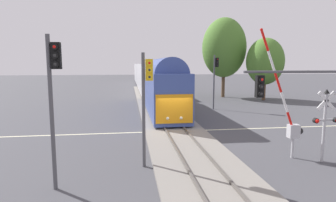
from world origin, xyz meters
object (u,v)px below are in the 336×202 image
object	(u,v)px
traffic_signal_near_right	(316,92)
crossing_signal_mast	(325,118)
commuter_train	(147,76)
traffic_signal_near_left	(54,88)
traffic_signal_far_side	(215,73)
traffic_signal_median	(146,91)
crossing_gate_near	(290,119)
oak_far_right	(224,48)
maple_right_background	(265,61)

from	to	relation	value
traffic_signal_near_right	crossing_signal_mast	bearing A→B (deg)	30.59
commuter_train	traffic_signal_near_left	size ratio (longest dim) A/B	10.62
traffic_signal_far_side	traffic_signal_near_right	bearing A→B (deg)	-92.20
traffic_signal_median	commuter_train	bearing A→B (deg)	86.18
traffic_signal_far_side	traffic_signal_near_left	distance (m)	22.07
crossing_gate_near	crossing_signal_mast	size ratio (longest dim) A/B	1.80
crossing_gate_near	traffic_signal_far_side	xyz separation A→B (m)	(1.03, 16.21, 1.84)
traffic_signal_median	oak_far_right	xyz separation A→B (m)	(13.18, 27.28, 3.63)
crossing_gate_near	oak_far_right	size ratio (longest dim) A/B	0.58
maple_right_background	oak_far_right	size ratio (longest dim) A/B	0.72
crossing_signal_mast	traffic_signal_near_left	world-z (taller)	traffic_signal_near_left
crossing_gate_near	maple_right_background	size ratio (longest dim) A/B	0.79
traffic_signal_far_side	traffic_signal_near_left	bearing A→B (deg)	-123.45
traffic_signal_far_side	maple_right_background	world-z (taller)	maple_right_background
crossing_gate_near	traffic_signal_median	world-z (taller)	crossing_gate_near
crossing_signal_mast	traffic_signal_median	size ratio (longest dim) A/B	0.68
traffic_signal_near_right	maple_right_background	size ratio (longest dim) A/B	0.66
crossing_gate_near	oak_far_right	bearing A→B (deg)	78.13
crossing_gate_near	traffic_signal_far_side	world-z (taller)	crossing_gate_near
commuter_train	maple_right_background	size ratio (longest dim) A/B	7.63
oak_far_right	traffic_signal_median	bearing A→B (deg)	-115.78
crossing_signal_mast	traffic_signal_near_left	bearing A→B (deg)	-173.54
oak_far_right	traffic_signal_near_right	bearing A→B (deg)	-100.62
crossing_signal_mast	traffic_signal_near_right	xyz separation A→B (m)	(-1.05, -0.62, 1.39)
traffic_signal_near_left	traffic_signal_far_side	bearing A→B (deg)	56.55
traffic_signal_near_left	oak_far_right	world-z (taller)	oak_far_right
crossing_signal_mast	traffic_signal_median	bearing A→B (deg)	176.32
commuter_train	maple_right_background	bearing A→B (deg)	-42.61
traffic_signal_median	traffic_signal_near_left	distance (m)	4.17
maple_right_background	crossing_gate_near	bearing A→B (deg)	-113.74
crossing_signal_mast	maple_right_background	world-z (taller)	maple_right_background
commuter_train	maple_right_background	world-z (taller)	maple_right_background
traffic_signal_far_side	traffic_signal_near_left	world-z (taller)	traffic_signal_near_left
traffic_signal_near_right	maple_right_background	world-z (taller)	maple_right_background
traffic_signal_far_side	oak_far_right	distance (m)	12.28
crossing_gate_near	traffic_signal_near_right	world-z (taller)	crossing_gate_near
oak_far_right	crossing_gate_near	bearing A→B (deg)	-101.87
maple_right_background	oak_far_right	bearing A→B (deg)	135.99
traffic_signal_near_right	traffic_signal_far_side	size ratio (longest dim) A/B	0.94
traffic_signal_median	traffic_signal_near_left	size ratio (longest dim) A/B	0.90
crossing_signal_mast	traffic_signal_median	distance (m)	9.01
commuter_train	traffic_signal_median	xyz separation A→B (m)	(-2.47, -36.94, 0.93)
crossing_signal_mast	traffic_signal_far_side	size ratio (longest dim) A/B	0.63
commuter_train	crossing_signal_mast	xyz separation A→B (m)	(6.42, -37.51, -0.46)
traffic_signal_near_right	traffic_signal_near_left	size ratio (longest dim) A/B	0.92
traffic_signal_near_right	traffic_signal_far_side	world-z (taller)	traffic_signal_far_side
commuter_train	traffic_signal_near_left	bearing A→B (deg)	-98.93
maple_right_background	traffic_signal_median	bearing A→B (deg)	-127.25
traffic_signal_median	maple_right_background	xyz separation A→B (m)	(17.54, 23.07, 1.60)
traffic_signal_far_side	oak_far_right	world-z (taller)	oak_far_right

